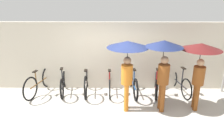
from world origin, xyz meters
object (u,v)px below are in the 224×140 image
parked_bicycle_3 (110,82)px  parked_bicycle_6 (179,82)px  pedestrian_trailing (200,57)px  parked_bicycle_5 (156,83)px  parked_bicycle_1 (63,83)px  parked_bicycle_2 (86,81)px  parked_bicycle_4 (133,82)px  pedestrian_leading (127,55)px  parked_bicycle_0 (40,82)px  pedestrian_center (164,56)px

parked_bicycle_3 → parked_bicycle_6: size_ratio=0.96×
pedestrian_trailing → parked_bicycle_6: bearing=107.1°
parked_bicycle_3 → parked_bicycle_5: bearing=-93.3°
parked_bicycle_1 → parked_bicycle_2: (0.78, 0.01, 0.04)m
parked_bicycle_5 → parked_bicycle_1: bearing=99.0°
parked_bicycle_3 → parked_bicycle_1: bearing=89.8°
pedestrian_trailing → parked_bicycle_4: bearing=158.2°
parked_bicycle_6 → parked_bicycle_1: bearing=80.6°
parked_bicycle_3 → parked_bicycle_4: bearing=-95.4°
parked_bicycle_2 → pedestrian_leading: bearing=-132.0°
parked_bicycle_0 → parked_bicycle_2: same height
parked_bicycle_5 → parked_bicycle_6: bearing=-76.5°
parked_bicycle_2 → parked_bicycle_3: (0.78, 0.02, -0.05)m
pedestrian_trailing → parked_bicycle_5: bearing=142.0°
parked_bicycle_2 → parked_bicycle_1: bearing=87.4°
parked_bicycle_3 → pedestrian_leading: size_ratio=0.82×
parked_bicycle_1 → pedestrian_trailing: (4.07, -0.97, 1.21)m
pedestrian_leading → parked_bicycle_1: bearing=157.9°
parked_bicycle_1 → pedestrian_trailing: bearing=-110.1°
parked_bicycle_4 → parked_bicycle_5: size_ratio=1.06×
parked_bicycle_3 → parked_bicycle_0: bearing=90.5°
parked_bicycle_5 → parked_bicycle_4: bearing=99.6°
parked_bicycle_6 → pedestrian_center: 1.85m
parked_bicycle_3 → pedestrian_center: (1.49, -1.08, 1.25)m
parked_bicycle_5 → pedestrian_leading: bearing=143.1°
parked_bicycle_3 → pedestrian_leading: pedestrian_leading is taller
pedestrian_center → pedestrian_trailing: (1.02, 0.08, -0.04)m
parked_bicycle_4 → parked_bicycle_6: size_ratio=1.05×
parked_bicycle_3 → parked_bicycle_5: 1.56m
pedestrian_trailing → pedestrian_leading: bearing=-171.7°
parked_bicycle_5 → parked_bicycle_6: (0.78, 0.06, 0.02)m
parked_bicycle_1 → parked_bicycle_0: bearing=86.5°
parked_bicycle_6 → pedestrian_center: (-0.84, -1.09, 1.23)m
parked_bicycle_0 → pedestrian_leading: 3.25m
parked_bicycle_0 → pedestrian_leading: pedestrian_leading is taller
parked_bicycle_1 → parked_bicycle_5: bearing=-97.0°
pedestrian_leading → parked_bicycle_6: bearing=34.4°
parked_bicycle_5 → parked_bicycle_6: size_ratio=0.99×
parked_bicycle_2 → parked_bicycle_5: 2.34m
parked_bicycle_0 → parked_bicycle_4: 3.11m
pedestrian_leading → parked_bicycle_5: bearing=48.0°
parked_bicycle_0 → parked_bicycle_2: size_ratio=1.01×
pedestrian_center → parked_bicycle_5: bearing=80.2°
parked_bicycle_2 → pedestrian_trailing: pedestrian_trailing is taller
pedestrian_leading → pedestrian_center: (0.98, -0.03, -0.03)m
parked_bicycle_0 → parked_bicycle_1: parked_bicycle_1 is taller
pedestrian_center → parked_bicycle_1: bearing=154.8°
parked_bicycle_1 → parked_bicycle_4: size_ratio=0.91×
parked_bicycle_6 → parked_bicycle_4: bearing=82.2°
pedestrian_leading → parked_bicycle_4: bearing=79.2°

